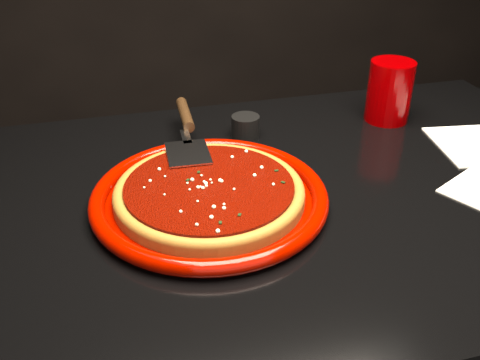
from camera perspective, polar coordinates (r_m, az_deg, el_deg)
name	(u,v)px	position (r m, az deg, el deg)	size (l,w,h in m)	color
table	(290,339)	(1.18, 5.38, -16.57)	(1.20, 0.80, 0.75)	black
plate	(210,197)	(0.88, -3.27, -1.78)	(0.39, 0.39, 0.03)	#790600
pizza_crust	(209,194)	(0.88, -3.28, -1.53)	(0.31, 0.31, 0.02)	brown
pizza_crust_rim	(209,190)	(0.88, -3.29, -1.10)	(0.31, 0.31, 0.02)	brown
pizza_sauce	(209,187)	(0.87, -3.30, -0.79)	(0.28, 0.28, 0.01)	#610800
parmesan_dusting	(209,183)	(0.87, -3.32, -0.35)	(0.27, 0.27, 0.01)	#F1E8BD
basil_flecks	(209,184)	(0.87, -3.32, -0.41)	(0.25, 0.25, 0.00)	black
pizza_server	(187,130)	(1.03, -5.63, 5.34)	(0.09, 0.32, 0.02)	silver
cup	(389,91)	(1.21, 15.65, 9.09)	(0.09, 0.09, 0.13)	#920000
napkin_b	(477,145)	(1.17, 24.00, 3.45)	(0.16, 0.17, 0.00)	white
ramekin	(245,126)	(1.10, 0.59, 5.75)	(0.06, 0.06, 0.04)	black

